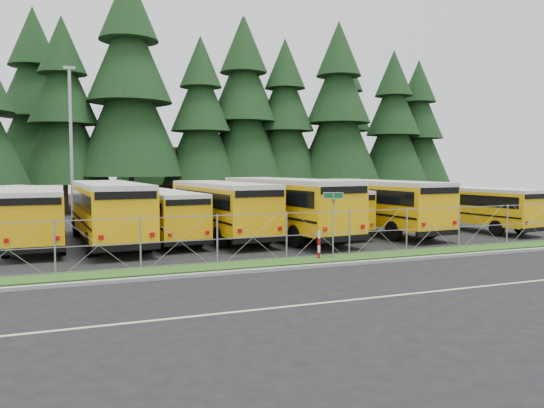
{
  "coord_description": "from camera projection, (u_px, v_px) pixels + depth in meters",
  "views": [
    {
      "loc": [
        -12.57,
        -21.31,
        3.87
      ],
      "look_at": [
        -2.71,
        4.0,
        1.97
      ],
      "focal_mm": 35.0,
      "sensor_mm": 36.0,
      "label": 1
    }
  ],
  "objects": [
    {
      "name": "grass_verge",
      "position": [
        377.0,
        255.0,
        23.05
      ],
      "size": [
        50.0,
        1.4,
        0.06
      ],
      "primitive_type": "cube",
      "color": "#214814",
      "rests_on": "ground"
    },
    {
      "name": "bus_1",
      "position": [
        108.0,
        213.0,
        26.45
      ],
      "size": [
        3.51,
        12.03,
        3.12
      ],
      "primitive_type": null,
      "rotation": [
        0.0,
        0.0,
        0.06
      ],
      "color": "#F3AA07",
      "rests_on": "ground"
    },
    {
      "name": "bus_6",
      "position": [
        374.0,
        207.0,
        31.19
      ],
      "size": [
        3.58,
        11.95,
        3.09
      ],
      "primitive_type": null,
      "rotation": [
        0.0,
        0.0,
        0.07
      ],
      "color": "#F3AA07",
      "rests_on": "ground"
    },
    {
      "name": "curb",
      "position": [
        396.0,
        260.0,
        21.75
      ],
      "size": [
        50.0,
        0.25,
        0.12
      ],
      "primitive_type": "cube",
      "color": "gray",
      "rests_on": "ground"
    },
    {
      "name": "brick_building",
      "position": [
        231.0,
        174.0,
        63.78
      ],
      "size": [
        22.0,
        10.0,
        6.0
      ],
      "primitive_type": "cube",
      "color": "brown",
      "rests_on": "ground"
    },
    {
      "name": "conifer_4",
      "position": [
        201.0,
        123.0,
        47.92
      ],
      "size": [
        7.08,
        7.08,
        15.66
      ],
      "primitive_type": null,
      "color": "black",
      "rests_on": "ground"
    },
    {
      "name": "conifer_5",
      "position": [
        243.0,
        113.0,
        50.15
      ],
      "size": [
        8.16,
        8.16,
        18.04
      ],
      "primitive_type": null,
      "color": "black",
      "rests_on": "ground"
    },
    {
      "name": "ground",
      "position": [
        357.0,
        250.0,
        24.64
      ],
      "size": [
        120.0,
        120.0,
        0.0
      ],
      "primitive_type": "plane",
      "color": "black",
      "rests_on": "ground"
    },
    {
      "name": "road_lane_line",
      "position": [
        484.0,
        286.0,
        17.2
      ],
      "size": [
        50.0,
        0.12,
        0.01
      ],
      "primitive_type": "cube",
      "color": "beige",
      "rests_on": "ground"
    },
    {
      "name": "street_sign",
      "position": [
        333.0,
        211.0,
        22.34
      ],
      "size": [
        0.8,
        0.53,
        2.81
      ],
      "color": "#94979C",
      "rests_on": "ground"
    },
    {
      "name": "conifer_8",
      "position": [
        393.0,
        128.0,
        54.32
      ],
      "size": [
        7.13,
        7.13,
        15.77
      ],
      "primitive_type": null,
      "color": "black",
      "rests_on": "ground"
    },
    {
      "name": "conifer_6",
      "position": [
        285.0,
        123.0,
        51.52
      ],
      "size": [
        7.36,
        7.36,
        16.27
      ],
      "primitive_type": null,
      "color": "black",
      "rests_on": "ground"
    },
    {
      "name": "conifer_12",
      "position": [
        245.0,
        110.0,
        56.88
      ],
      "size": [
        9.0,
        9.0,
        19.9
      ],
      "primitive_type": null,
      "color": "black",
      "rests_on": "ground"
    },
    {
      "name": "conifer_13",
      "position": [
        343.0,
        124.0,
        59.43
      ],
      "size": [
        7.89,
        7.89,
        17.45
      ],
      "primitive_type": null,
      "color": "black",
      "rests_on": "ground"
    },
    {
      "name": "conifer_10",
      "position": [
        35.0,
        108.0,
        50.42
      ],
      "size": [
        8.59,
        8.59,
        19.0
      ],
      "primitive_type": null,
      "color": "black",
      "rests_on": "ground"
    },
    {
      "name": "light_standard",
      "position": [
        71.0,
        141.0,
        33.4
      ],
      "size": [
        0.7,
        0.35,
        10.14
      ],
      "color": "#94979C",
      "rests_on": "ground"
    },
    {
      "name": "bus_east",
      "position": [
        470.0,
        209.0,
        32.68
      ],
      "size": [
        3.42,
        10.17,
        2.62
      ],
      "primitive_type": null,
      "rotation": [
        0.0,
        0.0,
        0.11
      ],
      "color": "#F3AA07",
      "rests_on": "ground"
    },
    {
      "name": "conifer_2",
      "position": [
        64.0,
        115.0,
        44.82
      ],
      "size": [
        7.5,
        7.5,
        16.58
      ],
      "primitive_type": null,
      "color": "black",
      "rests_on": "ground"
    },
    {
      "name": "conifer_3",
      "position": [
        130.0,
        91.0,
        45.82
      ],
      "size": [
        9.44,
        9.44,
        20.88
      ],
      "primitive_type": null,
      "color": "black",
      "rests_on": "ground"
    },
    {
      "name": "bus_4",
      "position": [
        283.0,
        208.0,
        29.03
      ],
      "size": [
        4.38,
        12.61,
        3.24
      ],
      "primitive_type": null,
      "rotation": [
        0.0,
        0.0,
        0.12
      ],
      "color": "#F3AA07",
      "rests_on": "ground"
    },
    {
      "name": "bus_0",
      "position": [
        36.0,
        217.0,
        25.79
      ],
      "size": [
        2.78,
        10.93,
        2.85
      ],
      "primitive_type": null,
      "rotation": [
        0.0,
        0.0,
        0.02
      ],
      "color": "#F3AA07",
      "rests_on": "ground"
    },
    {
      "name": "bus_3",
      "position": [
        219.0,
        210.0,
        28.75
      ],
      "size": [
        3.66,
        11.82,
        3.05
      ],
      "primitive_type": null,
      "rotation": [
        0.0,
        0.0,
        0.08
      ],
      "color": "#F3AA07",
      "rests_on": "ground"
    },
    {
      "name": "bus_2",
      "position": [
        161.0,
        216.0,
        27.71
      ],
      "size": [
        3.38,
        10.25,
        2.64
      ],
      "primitive_type": null,
      "rotation": [
        0.0,
        0.0,
        0.1
      ],
      "color": "#F3AA07",
      "rests_on": "ground"
    },
    {
      "name": "conifer_9",
      "position": [
        418.0,
        132.0,
        57.02
      ],
      "size": [
        6.93,
        6.93,
        15.32
      ],
      "primitive_type": null,
      "color": "black",
      "rests_on": "ground"
    },
    {
      "name": "conifer_11",
      "position": [
        146.0,
        135.0,
        54.34
      ],
      "size": [
        6.51,
        6.51,
        14.39
      ],
      "primitive_type": null,
      "color": "black",
      "rests_on": "ground"
    },
    {
      "name": "striped_bollard",
      "position": [
        319.0,
        245.0,
        22.18
      ],
      "size": [
        0.11,
        0.11,
        1.2
      ],
      "primitive_type": "cylinder",
      "color": "#B20C0C",
      "rests_on": "ground"
    },
    {
      "name": "bus_5",
      "position": [
        311.0,
        211.0,
        30.97
      ],
      "size": [
        3.36,
        10.26,
        2.64
      ],
      "primitive_type": null,
      "rotation": [
        0.0,
        0.0,
        0.1
      ],
      "color": "#F3AA07",
      "rests_on": "ground"
    },
    {
      "name": "conifer_7",
      "position": [
        338.0,
        114.0,
        51.95
      ],
      "size": [
        8.16,
        8.16,
        18.06
      ],
      "primitive_type": null,
      "color": "black",
      "rests_on": "ground"
    },
    {
      "name": "chainlink_fence",
      "position": [
        369.0,
        231.0,
        23.64
      ],
      "size": [
        44.0,
        0.1,
        2.0
      ],
      "primitive_type": null,
      "color": "#94979C",
      "rests_on": "ground"
    }
  ]
}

